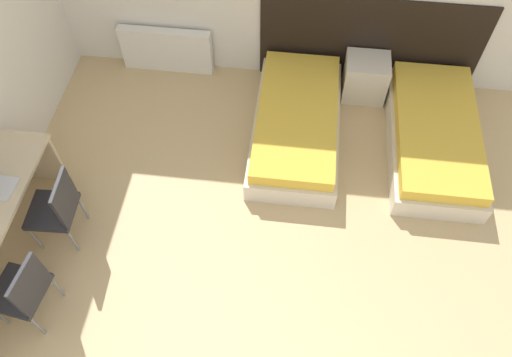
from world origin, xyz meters
TOP-DOWN VIEW (x-y plane):
  - headboard_panel at (1.07, 4.48)m, footprint 2.51×0.03m
  - bed_near_window at (0.32, 3.50)m, footprint 0.93×1.89m
  - bed_near_door at (1.81, 3.50)m, footprint 0.93×1.89m
  - nightstand at (1.07, 4.24)m, footprint 0.49×0.42m
  - radiator at (-1.31, 4.40)m, footprint 1.10×0.12m
  - chair_near_laptop at (-1.76, 1.99)m, footprint 0.44×0.44m
  - chair_near_notebook at (-1.76, 1.20)m, footprint 0.47×0.47m

SIDE VIEW (x-z plane):
  - bed_near_window at x=0.32m, z-range -0.01..0.38m
  - bed_near_door at x=1.81m, z-range -0.01..0.38m
  - nightstand at x=1.07m, z-range 0.00..0.51m
  - radiator at x=-1.31m, z-range 0.00..0.57m
  - chair_near_laptop at x=-1.76m, z-range 0.05..0.91m
  - chair_near_notebook at x=-1.76m, z-range 0.05..0.91m
  - headboard_panel at x=1.07m, z-range 0.00..1.14m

